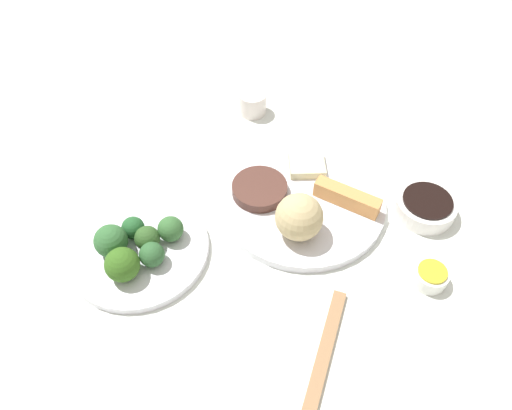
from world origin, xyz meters
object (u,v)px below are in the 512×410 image
(main_plate, at_px, (302,201))
(teacup, at_px, (252,103))
(soy_sauce_bowl, at_px, (425,207))
(chopsticks_pair, at_px, (323,359))
(sauce_ramekin_hot_mustard, at_px, (430,277))
(broccoli_plate, at_px, (139,249))

(main_plate, bearing_deg, teacup, -0.77)
(main_plate, height_order, teacup, teacup)
(soy_sauce_bowl, distance_m, chopsticks_pair, 0.34)
(sauce_ramekin_hot_mustard, bearing_deg, main_plate, 29.84)
(main_plate, height_order, sauce_ramekin_hot_mustard, sauce_ramekin_hot_mustard)
(sauce_ramekin_hot_mustard, bearing_deg, chopsticks_pair, 106.13)
(sauce_ramekin_hot_mustard, bearing_deg, broccoli_plate, 63.14)
(sauce_ramekin_hot_mustard, relative_size, chopsticks_pair, 0.24)
(soy_sauce_bowl, relative_size, chopsticks_pair, 0.46)
(chopsticks_pair, bearing_deg, main_plate, -17.63)
(broccoli_plate, relative_size, soy_sauce_bowl, 2.23)
(main_plate, height_order, chopsticks_pair, main_plate)
(soy_sauce_bowl, distance_m, sauce_ramekin_hot_mustard, 0.14)
(main_plate, distance_m, teacup, 0.28)
(broccoli_plate, height_order, teacup, teacup)
(soy_sauce_bowl, relative_size, sauce_ramekin_hot_mustard, 1.90)
(soy_sauce_bowl, xyz_separation_m, teacup, (0.37, 0.19, 0.01))
(soy_sauce_bowl, xyz_separation_m, chopsticks_pair, (-0.19, 0.29, -0.01))
(broccoli_plate, distance_m, soy_sauce_bowl, 0.50)
(broccoli_plate, distance_m, chopsticks_pair, 0.35)
(soy_sauce_bowl, bearing_deg, chopsticks_pair, 123.33)
(main_plate, relative_size, chopsticks_pair, 1.31)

